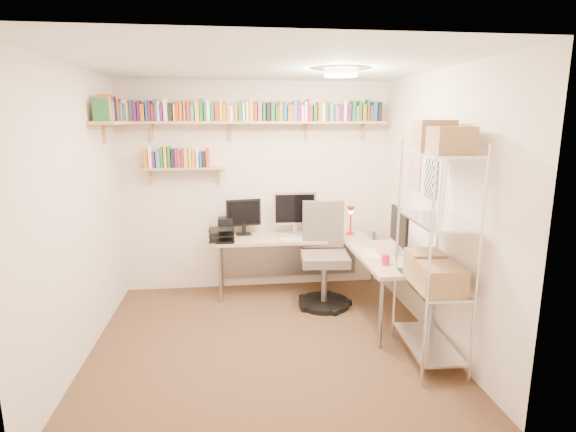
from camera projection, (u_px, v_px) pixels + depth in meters
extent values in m
plane|color=#4F3822|center=(267.00, 340.00, 4.25)|extent=(3.20, 3.20, 0.00)
cube|color=beige|center=(257.00, 187.00, 5.45)|extent=(3.20, 0.04, 2.50)
cube|color=beige|center=(77.00, 216.00, 3.80)|extent=(0.04, 3.00, 2.50)
cube|color=beige|center=(437.00, 207.00, 4.18)|extent=(0.04, 3.00, 2.50)
cube|color=beige|center=(285.00, 263.00, 2.54)|extent=(3.20, 0.04, 2.50)
cube|color=white|center=(264.00, 64.00, 3.73)|extent=(3.20, 3.00, 0.04)
cube|color=white|center=(414.00, 169.00, 4.65)|extent=(0.01, 0.30, 0.42)
cube|color=white|center=(431.00, 179.00, 4.28)|extent=(0.01, 0.28, 0.38)
cylinder|color=#FFEAC6|center=(341.00, 73.00, 4.02)|extent=(0.30, 0.30, 0.06)
cube|color=tan|center=(256.00, 123.00, 5.17)|extent=(3.05, 0.25, 0.03)
cube|color=tan|center=(114.00, 123.00, 4.58)|extent=(0.25, 1.00, 0.03)
cube|color=tan|center=(184.00, 168.00, 5.20)|extent=(0.95, 0.20, 0.02)
cube|color=tan|center=(151.00, 129.00, 5.10)|extent=(0.03, 0.20, 0.20)
cube|color=tan|center=(230.00, 129.00, 5.21)|extent=(0.03, 0.20, 0.20)
cube|color=tan|center=(307.00, 129.00, 5.32)|extent=(0.03, 0.20, 0.20)
cube|color=tan|center=(364.00, 128.00, 5.40)|extent=(0.03, 0.20, 0.20)
cube|color=gold|center=(124.00, 111.00, 4.97)|extent=(0.04, 0.14, 0.23)
cube|color=red|center=(129.00, 111.00, 4.97)|extent=(0.04, 0.13, 0.22)
cube|color=#1C5693|center=(132.00, 111.00, 4.98)|extent=(0.02, 0.15, 0.23)
cube|color=#681B64|center=(135.00, 112.00, 4.98)|extent=(0.04, 0.13, 0.21)
cube|color=#681B64|center=(139.00, 111.00, 4.99)|extent=(0.03, 0.12, 0.23)
cube|color=#C66E17|center=(143.00, 113.00, 4.99)|extent=(0.04, 0.14, 0.18)
cube|color=#1C5693|center=(147.00, 111.00, 5.00)|extent=(0.02, 0.13, 0.23)
cube|color=#681B64|center=(150.00, 111.00, 5.00)|extent=(0.02, 0.11, 0.23)
cube|color=red|center=(153.00, 113.00, 5.01)|extent=(0.03, 0.12, 0.19)
cube|color=#1C5693|center=(156.00, 110.00, 5.01)|extent=(0.02, 0.15, 0.24)
cube|color=white|center=(159.00, 111.00, 5.01)|extent=(0.02, 0.14, 0.22)
cube|color=#681B64|center=(162.00, 113.00, 5.02)|extent=(0.02, 0.14, 0.18)
cube|color=white|center=(166.00, 110.00, 5.02)|extent=(0.04, 0.11, 0.24)
cube|color=black|center=(170.00, 112.00, 5.03)|extent=(0.04, 0.12, 0.20)
cube|color=gold|center=(175.00, 113.00, 5.04)|extent=(0.02, 0.14, 0.18)
cube|color=red|center=(178.00, 112.00, 5.04)|extent=(0.03, 0.12, 0.19)
cube|color=#C66E17|center=(181.00, 111.00, 5.04)|extent=(0.03, 0.12, 0.23)
cube|color=gray|center=(185.00, 111.00, 5.04)|extent=(0.02, 0.15, 0.23)
cube|color=red|center=(189.00, 111.00, 5.05)|extent=(0.04, 0.14, 0.22)
cube|color=teal|center=(193.00, 113.00, 5.06)|extent=(0.03, 0.12, 0.18)
cube|color=gold|center=(197.00, 111.00, 5.06)|extent=(0.04, 0.12, 0.22)
cube|color=#236933|center=(201.00, 110.00, 5.06)|extent=(0.04, 0.13, 0.25)
cube|color=#236933|center=(205.00, 112.00, 5.07)|extent=(0.02, 0.13, 0.21)
cube|color=white|center=(208.00, 111.00, 5.08)|extent=(0.04, 0.14, 0.23)
cube|color=#236933|center=(212.00, 112.00, 5.08)|extent=(0.04, 0.14, 0.20)
cube|color=red|center=(217.00, 111.00, 5.09)|extent=(0.04, 0.12, 0.22)
cube|color=gold|center=(221.00, 111.00, 5.09)|extent=(0.03, 0.13, 0.23)
cube|color=#C66E17|center=(225.00, 113.00, 5.10)|extent=(0.04, 0.12, 0.19)
cube|color=gray|center=(228.00, 111.00, 5.10)|extent=(0.03, 0.15, 0.23)
cube|color=white|center=(232.00, 114.00, 5.11)|extent=(0.04, 0.12, 0.17)
cube|color=#C66E17|center=(236.00, 113.00, 5.12)|extent=(0.03, 0.15, 0.18)
cube|color=#236933|center=(240.00, 112.00, 5.12)|extent=(0.04, 0.14, 0.21)
cube|color=white|center=(244.00, 112.00, 5.13)|extent=(0.03, 0.15, 0.20)
cube|color=white|center=(247.00, 111.00, 5.13)|extent=(0.03, 0.12, 0.22)
cube|color=gold|center=(251.00, 110.00, 5.13)|extent=(0.04, 0.14, 0.25)
cube|color=red|center=(255.00, 112.00, 5.14)|extent=(0.03, 0.14, 0.20)
cube|color=gray|center=(260.00, 111.00, 5.14)|extent=(0.04, 0.12, 0.24)
cube|color=#236933|center=(264.00, 112.00, 5.15)|extent=(0.03, 0.12, 0.21)
cube|color=black|center=(268.00, 112.00, 5.16)|extent=(0.04, 0.15, 0.21)
cube|color=#236933|center=(273.00, 111.00, 5.16)|extent=(0.04, 0.13, 0.22)
cube|color=#236933|center=(277.00, 113.00, 5.17)|extent=(0.03, 0.14, 0.18)
cube|color=#C66E17|center=(281.00, 111.00, 5.17)|extent=(0.04, 0.12, 0.23)
cube|color=#1C5693|center=(285.00, 112.00, 5.18)|extent=(0.04, 0.11, 0.22)
cube|color=#C66E17|center=(289.00, 113.00, 5.19)|extent=(0.03, 0.13, 0.18)
cube|color=#C66E17|center=(292.00, 113.00, 5.19)|extent=(0.03, 0.12, 0.18)
cube|color=teal|center=(295.00, 111.00, 5.19)|extent=(0.03, 0.14, 0.23)
cube|color=#681B64|center=(299.00, 111.00, 5.20)|extent=(0.04, 0.11, 0.24)
cube|color=white|center=(302.00, 113.00, 5.21)|extent=(0.03, 0.11, 0.18)
cube|color=white|center=(305.00, 112.00, 5.21)|extent=(0.03, 0.13, 0.22)
cube|color=#681B64|center=(308.00, 110.00, 5.21)|extent=(0.02, 0.12, 0.25)
cube|color=red|center=(310.00, 113.00, 5.22)|extent=(0.03, 0.13, 0.18)
cube|color=#236933|center=(315.00, 113.00, 5.23)|extent=(0.04, 0.12, 0.19)
cube|color=#C66E17|center=(319.00, 112.00, 5.23)|extent=(0.04, 0.15, 0.22)
cube|color=white|center=(323.00, 112.00, 5.24)|extent=(0.04, 0.12, 0.20)
cube|color=#236933|center=(326.00, 112.00, 5.24)|extent=(0.03, 0.13, 0.22)
cube|color=gray|center=(330.00, 112.00, 5.25)|extent=(0.04, 0.14, 0.21)
cube|color=#1C5693|center=(333.00, 113.00, 5.25)|extent=(0.02, 0.12, 0.19)
cube|color=gray|center=(336.00, 114.00, 5.26)|extent=(0.04, 0.14, 0.17)
cube|color=#681B64|center=(340.00, 113.00, 5.26)|extent=(0.04, 0.11, 0.19)
cube|color=white|center=(344.00, 111.00, 5.26)|extent=(0.04, 0.13, 0.24)
cube|color=#681B64|center=(348.00, 112.00, 5.27)|extent=(0.04, 0.14, 0.20)
cube|color=#236933|center=(353.00, 111.00, 5.28)|extent=(0.04, 0.14, 0.23)
cube|color=gray|center=(356.00, 114.00, 5.29)|extent=(0.02, 0.14, 0.18)
cube|color=#236933|center=(359.00, 111.00, 5.28)|extent=(0.03, 0.13, 0.23)
cube|color=#C66E17|center=(363.00, 113.00, 5.30)|extent=(0.04, 0.14, 0.19)
cube|color=#236933|center=(367.00, 110.00, 5.29)|extent=(0.02, 0.14, 0.25)
cube|color=red|center=(370.00, 114.00, 5.31)|extent=(0.03, 0.12, 0.18)
cube|color=#1C5693|center=(374.00, 111.00, 5.31)|extent=(0.04, 0.13, 0.23)
cube|color=black|center=(379.00, 112.00, 5.31)|extent=(0.04, 0.12, 0.22)
cube|color=#236933|center=(101.00, 111.00, 4.14)|extent=(0.15, 0.04, 0.19)
cube|color=#236933|center=(102.00, 112.00, 4.18)|extent=(0.11, 0.03, 0.18)
cube|color=gray|center=(103.00, 109.00, 4.21)|extent=(0.12, 0.03, 0.23)
cube|color=#C66E17|center=(105.00, 108.00, 4.25)|extent=(0.12, 0.04, 0.25)
cube|color=gray|center=(106.00, 111.00, 4.31)|extent=(0.13, 0.02, 0.19)
cube|color=#681B64|center=(107.00, 108.00, 4.33)|extent=(0.12, 0.03, 0.25)
cube|color=gray|center=(108.00, 111.00, 4.37)|extent=(0.11, 0.03, 0.19)
cube|color=black|center=(109.00, 109.00, 4.40)|extent=(0.14, 0.03, 0.23)
cube|color=gold|center=(110.00, 112.00, 4.45)|extent=(0.11, 0.03, 0.17)
cube|color=red|center=(111.00, 110.00, 4.49)|extent=(0.13, 0.04, 0.22)
cube|color=black|center=(113.00, 111.00, 4.53)|extent=(0.11, 0.04, 0.21)
cube|color=teal|center=(114.00, 113.00, 4.58)|extent=(0.15, 0.03, 0.17)
cube|color=#C66E17|center=(115.00, 112.00, 4.62)|extent=(0.14, 0.03, 0.19)
cube|color=#681B64|center=(116.00, 110.00, 4.66)|extent=(0.11, 0.03, 0.23)
cube|color=black|center=(117.00, 112.00, 4.71)|extent=(0.11, 0.04, 0.20)
cube|color=teal|center=(118.00, 112.00, 4.76)|extent=(0.13, 0.04, 0.19)
cube|color=black|center=(119.00, 112.00, 4.80)|extent=(0.13, 0.03, 0.19)
cube|color=white|center=(120.00, 111.00, 4.83)|extent=(0.14, 0.03, 0.22)
cube|color=gray|center=(121.00, 113.00, 4.87)|extent=(0.12, 0.03, 0.18)
cube|color=gold|center=(121.00, 112.00, 4.90)|extent=(0.14, 0.02, 0.20)
cube|color=teal|center=(122.00, 112.00, 4.94)|extent=(0.15, 0.04, 0.20)
cube|color=#C66E17|center=(146.00, 158.00, 5.12)|extent=(0.04, 0.15, 0.21)
cube|color=white|center=(151.00, 157.00, 5.13)|extent=(0.04, 0.12, 0.24)
cube|color=#681B64|center=(154.00, 160.00, 5.14)|extent=(0.03, 0.12, 0.18)
cube|color=teal|center=(159.00, 159.00, 5.14)|extent=(0.04, 0.14, 0.20)
cube|color=#236933|center=(162.00, 157.00, 5.14)|extent=(0.02, 0.13, 0.23)
cube|color=gold|center=(166.00, 157.00, 5.15)|extent=(0.03, 0.12, 0.24)
cube|color=#236933|center=(169.00, 157.00, 5.15)|extent=(0.03, 0.13, 0.24)
cube|color=black|center=(173.00, 158.00, 5.16)|extent=(0.04, 0.11, 0.21)
cube|color=#681B64|center=(176.00, 158.00, 5.16)|extent=(0.02, 0.13, 0.22)
cube|color=red|center=(180.00, 159.00, 5.17)|extent=(0.04, 0.13, 0.19)
cube|color=#681B64|center=(183.00, 158.00, 5.17)|extent=(0.02, 0.14, 0.21)
cube|color=gold|center=(186.00, 157.00, 5.18)|extent=(0.04, 0.11, 0.23)
cube|color=gold|center=(190.00, 158.00, 5.18)|extent=(0.03, 0.13, 0.22)
cube|color=#C66E17|center=(194.00, 159.00, 5.19)|extent=(0.04, 0.15, 0.18)
cube|color=white|center=(197.00, 159.00, 5.19)|extent=(0.03, 0.13, 0.20)
cube|color=#1C5693|center=(201.00, 159.00, 5.20)|extent=(0.02, 0.14, 0.18)
cube|color=black|center=(204.00, 159.00, 5.20)|extent=(0.03, 0.14, 0.18)
cube|color=red|center=(207.00, 158.00, 5.21)|extent=(0.03, 0.12, 0.22)
cube|color=#D6B48B|center=(292.00, 237.00, 5.34)|extent=(1.79, 0.57, 0.04)
cube|color=#D6B48B|center=(387.00, 258.00, 4.56)|extent=(0.57, 1.23, 0.04)
cylinder|color=gray|center=(220.00, 275.00, 5.08)|extent=(0.04, 0.04, 0.66)
cylinder|color=gray|center=(221.00, 262.00, 5.54)|extent=(0.04, 0.04, 0.66)
cylinder|color=gray|center=(373.00, 256.00, 5.77)|extent=(0.04, 0.04, 0.66)
cylinder|color=gray|center=(381.00, 314.00, 4.05)|extent=(0.04, 0.04, 0.66)
cylinder|color=gray|center=(431.00, 311.00, 4.11)|extent=(0.04, 0.04, 0.66)
cube|color=gray|center=(289.00, 256.00, 5.64)|extent=(1.70, 0.02, 0.52)
cube|color=silver|center=(295.00, 208.00, 5.39)|extent=(0.52, 0.03, 0.40)
cube|color=black|center=(295.00, 209.00, 5.37)|extent=(0.47, 0.00, 0.34)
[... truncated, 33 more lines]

